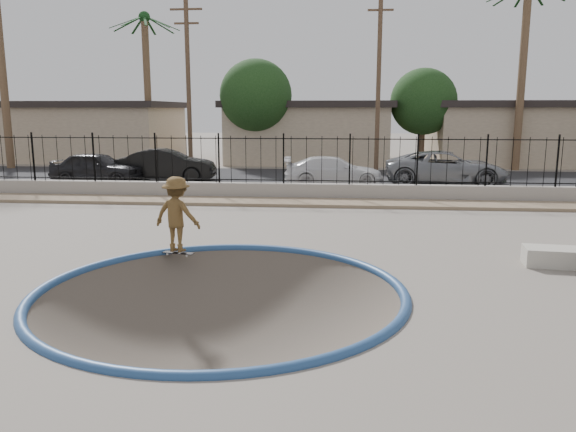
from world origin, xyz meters
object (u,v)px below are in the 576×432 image
at_px(car_a, 97,168).
at_px(car_b, 167,165).
at_px(car_d, 446,168).
at_px(car_c, 334,171).
at_px(skateboard, 178,253).
at_px(concrete_ledge, 563,257).
at_px(skater, 177,218).

distance_m(car_a, car_b, 3.13).
distance_m(car_b, car_d, 12.99).
bearing_deg(car_c, car_a, 87.01).
xyz_separation_m(skateboard, concrete_ledge, (8.65, -0.11, 0.15)).
xyz_separation_m(skateboard, car_c, (3.43, 12.54, 0.62)).
distance_m(skateboard, concrete_ledge, 8.65).
relative_size(car_b, car_d, 0.84).
bearing_deg(skateboard, concrete_ledge, 10.73).
height_order(skateboard, car_c, car_c).
bearing_deg(skateboard, car_b, 120.00).
relative_size(car_c, car_d, 0.81).
relative_size(skater, car_c, 0.40).
distance_m(skateboard, car_c, 13.01).
bearing_deg(car_b, concrete_ledge, -141.19).
bearing_deg(car_b, car_a, 106.15).
bearing_deg(car_b, car_d, -95.41).
xyz_separation_m(car_c, car_d, (5.05, 0.86, 0.11)).
distance_m(car_a, car_d, 15.94).
relative_size(skateboard, car_c, 0.17).
xyz_separation_m(car_a, car_c, (10.84, 0.29, -0.08)).
distance_m(car_a, car_c, 10.85).
relative_size(car_a, car_d, 0.78).
relative_size(concrete_ledge, car_d, 0.29).
height_order(skater, car_d, skater).
distance_m(concrete_ledge, car_b, 18.86).
bearing_deg(skater, skateboard, 148.69).
bearing_deg(skater, car_b, -57.77).
bearing_deg(car_a, car_c, -83.57).
height_order(concrete_ledge, car_b, car_b).
distance_m(concrete_ledge, car_c, 13.69).
bearing_deg(car_b, skateboard, -166.86).
bearing_deg(skateboard, car_a, 132.62).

